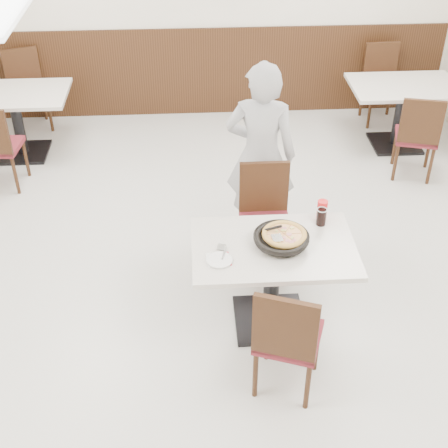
{
  "coord_description": "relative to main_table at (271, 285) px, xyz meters",
  "views": [
    {
      "loc": [
        -0.27,
        -3.97,
        3.51
      ],
      "look_at": [
        -0.04,
        -0.3,
        0.9
      ],
      "focal_mm": 50.0,
      "sensor_mm": 36.0,
      "label": 1
    }
  ],
  "objects": [
    {
      "name": "floor",
      "position": [
        -0.32,
        0.39,
        -0.38
      ],
      "size": [
        7.0,
        7.0,
        0.0
      ],
      "primitive_type": "plane",
      "color": "#B5B5B0",
      "rests_on": "ground"
    },
    {
      "name": "wall_back",
      "position": [
        -0.32,
        3.89,
        1.02
      ],
      "size": [
        6.0,
        0.04,
        2.8
      ],
      "primitive_type": "cube",
      "color": "silver",
      "rests_on": "floor"
    },
    {
      "name": "wainscot_back",
      "position": [
        -0.32,
        3.87,
        0.18
      ],
      "size": [
        5.9,
        0.03,
        1.1
      ],
      "primitive_type": "cube",
      "color": "black",
      "rests_on": "floor"
    },
    {
      "name": "main_table",
      "position": [
        0.0,
        0.0,
        0.0
      ],
      "size": [
        1.23,
        0.85,
        0.75
      ],
      "primitive_type": null,
      "rotation": [
        0.0,
        0.0,
        -0.04
      ],
      "color": "beige",
      "rests_on": "floor"
    },
    {
      "name": "chair_near",
      "position": [
        0.04,
        -0.62,
        0.1
      ],
      "size": [
        0.54,
        0.54,
        0.95
      ],
      "primitive_type": null,
      "rotation": [
        0.0,
        0.0,
        -0.35
      ],
      "color": "black",
      "rests_on": "floor"
    },
    {
      "name": "chair_far",
      "position": [
        0.03,
        0.68,
        0.1
      ],
      "size": [
        0.42,
        0.42,
        0.95
      ],
      "primitive_type": null,
      "rotation": [
        0.0,
        0.0,
        3.15
      ],
      "color": "black",
      "rests_on": "floor"
    },
    {
      "name": "trivet",
      "position": [
        0.04,
        0.03,
        0.39
      ],
      "size": [
        0.14,
        0.14,
        0.04
      ],
      "primitive_type": "cylinder",
      "rotation": [
        0.0,
        0.0,
        -0.04
      ],
      "color": "black",
      "rests_on": "main_table"
    },
    {
      "name": "pizza_pan",
      "position": [
        0.05,
        0.01,
        0.42
      ],
      "size": [
        0.4,
        0.4,
        0.01
      ],
      "primitive_type": "cylinder",
      "rotation": [
        0.0,
        0.0,
        -0.04
      ],
      "color": "black",
      "rests_on": "trivet"
    },
    {
      "name": "pizza",
      "position": [
        0.08,
        0.03,
        0.44
      ],
      "size": [
        0.31,
        0.31,
        0.02
      ],
      "primitive_type": "cylinder",
      "rotation": [
        0.0,
        0.0,
        -0.04
      ],
      "color": "#C29342",
      "rests_on": "pizza_pan"
    },
    {
      "name": "pizza_server",
      "position": [
        0.02,
        -0.03,
        0.47
      ],
      "size": [
        0.09,
        0.1,
        0.0
      ],
      "primitive_type": "cube",
      "rotation": [
        0.0,
        0.0,
        0.13
      ],
      "color": "white",
      "rests_on": "pizza"
    },
    {
      "name": "napkin",
      "position": [
        -0.41,
        -0.13,
        0.38
      ],
      "size": [
        0.17,
        0.17,
        0.0
      ],
      "primitive_type": "cube",
      "rotation": [
        0.0,
        0.0,
        0.1
      ],
      "color": "silver",
      "rests_on": "main_table"
    },
    {
      "name": "side_plate",
      "position": [
        -0.41,
        -0.15,
        0.38
      ],
      "size": [
        0.19,
        0.19,
        0.01
      ],
      "primitive_type": "cylinder",
      "rotation": [
        0.0,
        0.0,
        -0.04
      ],
      "color": "silver",
      "rests_on": "napkin"
    },
    {
      "name": "fork",
      "position": [
        -0.37,
        -0.09,
        0.39
      ],
      "size": [
        0.05,
        0.15,
        0.0
      ],
      "primitive_type": "cube",
      "rotation": [
        0.0,
        0.0,
        -0.25
      ],
      "color": "white",
      "rests_on": "side_plate"
    },
    {
      "name": "cola_glass",
      "position": [
        0.39,
        0.25,
        0.44
      ],
      "size": [
        0.08,
        0.08,
        0.13
      ],
      "primitive_type": "cylinder",
      "rotation": [
        0.0,
        0.0,
        -0.04
      ],
      "color": "black",
      "rests_on": "main_table"
    },
    {
      "name": "red_cup",
      "position": [
        0.41,
        0.32,
        0.45
      ],
      "size": [
        0.08,
        0.08,
        0.16
      ],
      "primitive_type": "cylinder",
      "rotation": [
        0.0,
        0.0,
        -0.04
      ],
      "color": "red",
      "rests_on": "main_table"
    },
    {
      "name": "diner_person",
      "position": [
        0.03,
        1.17,
        0.48
      ],
      "size": [
        0.7,
        0.53,
        1.71
      ],
      "primitive_type": "imported",
      "rotation": [
        0.0,
        0.0,
        2.93
      ],
      "color": "#A1A2A6",
      "rests_on": "floor"
    },
    {
      "name": "bg_table_left",
      "position": [
        -2.5,
        2.9,
        0.0
      ],
      "size": [
        1.23,
        0.85,
        0.75
      ],
      "primitive_type": null,
      "rotation": [
        0.0,
        0.0,
        0.04
      ],
      "color": "beige",
      "rests_on": "floor"
    },
    {
      "name": "bg_chair_left_far",
      "position": [
        -2.5,
        3.56,
        0.1
      ],
      "size": [
        0.54,
        0.54,
        0.95
      ],
      "primitive_type": null,
      "rotation": [
        0.0,
        0.0,
        3.52
      ],
      "color": "black",
      "rests_on": "floor"
    },
    {
      "name": "bg_table_right",
      "position": [
        1.84,
        2.85,
        0.0
      ],
      "size": [
        1.28,
        0.92,
        0.75
      ],
      "primitive_type": null,
      "rotation": [
        0.0,
        0.0,
        0.11
      ],
      "color": "beige",
      "rests_on": "floor"
    },
    {
      "name": "bg_chair_right_near",
      "position": [
        1.81,
        2.19,
        0.1
      ],
      "size": [
        0.51,
        0.51,
        0.95
      ],
      "primitive_type": null,
      "rotation": [
        0.0,
        0.0,
        -0.26
      ],
      "color": "black",
      "rests_on": "floor"
    },
    {
      "name": "bg_chair_right_far",
      "position": [
        1.8,
        3.48,
        0.1
      ],
      "size": [
        0.43,
        0.43,
        0.95
      ],
      "primitive_type": null,
      "rotation": [
        0.0,
        0.0,
        3.17
      ],
      "color": "black",
      "rests_on": "floor"
    }
  ]
}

